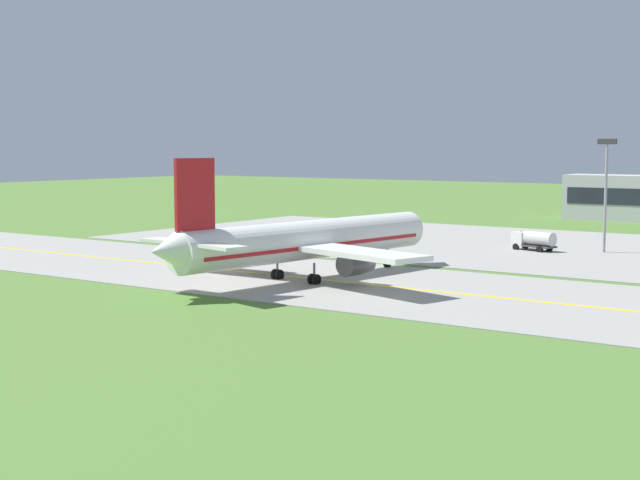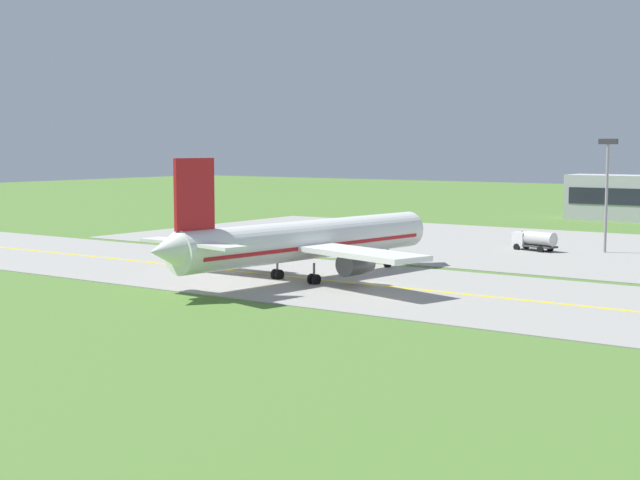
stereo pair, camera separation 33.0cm
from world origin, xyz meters
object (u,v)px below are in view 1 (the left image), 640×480
(airplane_lead, at_px, (306,241))
(apron_light_mast, at_px, (606,181))
(service_truck_fuel, at_px, (534,240))
(service_truck_baggage, at_px, (322,231))

(airplane_lead, distance_m, apron_light_mast, 45.65)
(service_truck_fuel, height_order, apron_light_mast, apron_light_mast)
(airplane_lead, relative_size, apron_light_mast, 2.70)
(service_truck_baggage, xyz_separation_m, service_truck_fuel, (29.85, 5.67, 0.00))
(service_truck_baggage, bearing_deg, airplane_lead, -57.89)
(service_truck_baggage, distance_m, service_truck_fuel, 30.38)
(airplane_lead, xyz_separation_m, apron_light_mast, (17.40, 41.88, 5.19))
(airplane_lead, relative_size, service_truck_baggage, 6.62)
(airplane_lead, xyz_separation_m, service_truck_fuel, (9.11, 38.71, -2.60))
(apron_light_mast, bearing_deg, service_truck_baggage, -166.95)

